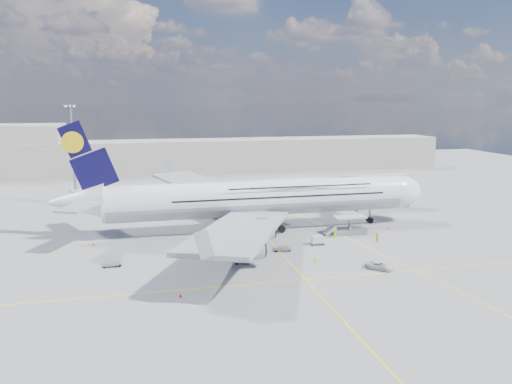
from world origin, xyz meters
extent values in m
plane|color=gray|center=(0.00, 0.00, 0.00)|extent=(300.00, 300.00, 0.00)
cube|color=yellow|center=(0.00, 0.00, 0.01)|extent=(0.25, 220.00, 0.01)
cube|color=yellow|center=(0.00, -20.00, 0.01)|extent=(120.00, 0.25, 0.01)
cube|color=yellow|center=(14.00, 10.00, 0.01)|extent=(14.16, 99.06, 0.01)
cylinder|color=white|center=(0.00, 10.00, 6.80)|extent=(62.00, 7.20, 7.20)
cylinder|color=#9EA0A5|center=(0.00, 10.00, 6.65)|extent=(60.76, 7.13, 7.13)
ellipsoid|color=white|center=(8.00, 10.00, 8.78)|extent=(36.00, 6.84, 3.76)
ellipsoid|color=white|center=(31.00, 10.00, 6.80)|extent=(11.52, 7.20, 7.20)
ellipsoid|color=black|center=(34.24, 10.00, 7.40)|extent=(3.84, 4.16, 1.44)
cone|color=white|center=(-35.50, 10.00, 7.60)|extent=(10.00, 6.84, 6.84)
cube|color=#0B0832|center=(-33.50, 10.00, 16.40)|extent=(11.02, 0.46, 14.61)
cylinder|color=yellow|center=(-35.60, 10.00, 18.90)|extent=(4.00, 0.60, 4.00)
cube|color=#999EA3|center=(-8.00, 30.00, 5.60)|extent=(25.49, 39.15, 3.35)
cube|color=#999EA3|center=(-8.00, -10.00, 5.60)|extent=(25.49, 39.15, 3.35)
cylinder|color=#B7BABF|center=(-3.00, 22.50, 3.20)|extent=(5.20, 3.50, 3.50)
cylinder|color=#B7BABF|center=(-7.50, 33.00, 3.20)|extent=(5.20, 3.50, 3.50)
cylinder|color=#B7BABF|center=(-3.00, -2.50, 3.20)|extent=(5.20, 3.50, 3.50)
cylinder|color=#B7BABF|center=(-7.50, -13.00, 3.20)|extent=(5.20, 3.50, 3.50)
cylinder|color=gray|center=(25.00, 10.00, 2.20)|extent=(0.44, 0.44, 3.80)
cylinder|color=black|center=(25.00, 10.00, 0.65)|extent=(1.30, 0.90, 1.30)
cylinder|color=gray|center=(0.00, 10.00, 2.20)|extent=(0.56, 0.56, 3.80)
cylinder|color=black|center=(0.00, 13.20, 0.75)|extent=(1.50, 0.90, 1.50)
cube|color=#B7B7BC|center=(25.00, 18.60, 7.10)|extent=(3.00, 10.00, 2.60)
cube|color=#B7B7BC|center=(33.00, 23.60, 7.10)|extent=(18.00, 3.00, 2.60)
cylinder|color=gray|center=(27.00, 21.60, 3.55)|extent=(0.80, 0.80, 7.10)
cylinder|color=black|center=(27.00, 21.60, 0.45)|extent=(0.90, 0.80, 0.90)
cylinder|color=gray|center=(41.00, 23.60, 3.55)|extent=(1.00, 1.00, 7.10)
cube|color=gray|center=(41.00, 23.60, 0.40)|extent=(2.00, 2.00, 0.80)
cylinder|color=#B7B7BC|center=(25.00, 14.80, 7.10)|extent=(3.60, 3.60, 2.80)
cube|color=silver|center=(17.00, 2.90, 3.50)|extent=(6.50, 3.20, 0.35)
cube|color=gray|center=(17.00, 2.90, 0.55)|extent=(6.50, 3.20, 1.10)
cube|color=gray|center=(17.00, 2.90, 2.05)|extent=(0.22, 1.99, 3.00)
cylinder|color=black|center=(14.40, 1.70, 0.35)|extent=(0.70, 0.30, 0.70)
cube|color=silver|center=(12.80, 2.90, 1.00)|extent=(2.16, 2.60, 1.60)
cylinder|color=gray|center=(-40.00, 45.00, 12.50)|extent=(0.70, 0.70, 25.00)
cube|color=gray|center=(-40.00, 45.00, 25.20)|extent=(3.00, 0.40, 0.60)
cube|color=#B2AD9E|center=(0.00, 95.00, 6.00)|extent=(180.00, 16.00, 12.00)
cube|color=#B2AD9E|center=(-70.00, 100.00, 9.00)|extent=(40.00, 22.00, 18.00)
cube|color=#193814|center=(40.00, 140.00, 4.00)|extent=(160.00, 6.00, 8.00)
cube|color=gray|center=(-11.01, -5.75, 0.32)|extent=(3.08, 2.21, 0.17)
cylinder|color=black|center=(-12.12, -6.30, 0.20)|extent=(0.41, 0.17, 0.41)
cylinder|color=black|center=(-9.90, -5.19, 0.20)|extent=(0.41, 0.17, 0.41)
cube|color=silver|center=(-11.01, -5.75, 1.06)|extent=(2.35, 1.91, 1.39)
cube|color=gray|center=(-7.78, -10.53, 0.30)|extent=(2.80, 1.87, 0.15)
cylinder|color=black|center=(-8.81, -11.04, 0.19)|extent=(0.38, 0.15, 0.38)
cylinder|color=black|center=(-6.75, -10.01, 0.19)|extent=(0.38, 0.15, 0.38)
cube|color=silver|center=(-7.78, -10.53, 0.99)|extent=(2.11, 1.65, 1.29)
cube|color=gray|center=(-9.48, -1.92, 0.39)|extent=(3.71, 2.54, 0.20)
cylinder|color=black|center=(-10.83, -2.60, 0.25)|extent=(0.50, 0.20, 0.50)
cylinder|color=black|center=(-8.13, -1.25, 0.25)|extent=(0.50, 0.20, 0.50)
cube|color=silver|center=(-9.48, -1.92, 1.29)|extent=(2.80, 2.22, 1.69)
cube|color=gray|center=(-28.68, -7.09, 0.35)|extent=(3.17, 1.91, 0.18)
cylinder|color=black|center=(-29.89, -7.70, 0.22)|extent=(0.44, 0.18, 0.44)
cylinder|color=black|center=(-27.47, -6.49, 0.22)|extent=(0.44, 0.18, 0.44)
cube|color=gray|center=(7.92, -3.03, 0.32)|extent=(2.85, 1.67, 0.16)
cylinder|color=black|center=(6.82, -3.58, 0.20)|extent=(0.40, 0.16, 0.40)
cylinder|color=black|center=(9.01, -2.48, 0.20)|extent=(0.40, 0.16, 0.40)
cube|color=silver|center=(7.92, -3.03, 1.05)|extent=(2.11, 1.52, 1.37)
cube|color=gray|center=(0.53, -5.31, 0.36)|extent=(3.22, 1.93, 0.18)
cylinder|color=black|center=(-0.70, -5.92, 0.23)|extent=(0.45, 0.18, 0.45)
cylinder|color=black|center=(1.76, -4.69, 0.23)|extent=(0.45, 0.18, 0.45)
cube|color=white|center=(-6.45, -7.84, 0.79)|extent=(3.45, 2.27, 1.47)
cube|color=black|center=(-6.45, -7.84, 1.70)|extent=(1.46, 1.61, 0.57)
cylinder|color=black|center=(-7.58, -8.47, 0.36)|extent=(0.73, 0.28, 0.73)
cylinder|color=black|center=(-5.32, -7.22, 0.36)|extent=(0.73, 0.28, 0.73)
cube|color=gray|center=(-9.36, 35.50, 1.05)|extent=(7.25, 4.10, 2.11)
cube|color=white|center=(-10.10, 35.50, 3.05)|extent=(5.54, 3.77, 2.32)
cube|color=white|center=(-6.73, 35.50, 2.00)|extent=(2.42, 2.81, 1.69)
cube|color=black|center=(-5.99, 35.50, 2.21)|extent=(0.66, 2.08, 0.95)
cylinder|color=black|center=(-7.04, 34.29, 0.58)|extent=(1.16, 0.37, 1.16)
cylinder|color=black|center=(-11.68, 36.71, 0.58)|extent=(1.16, 0.37, 1.16)
cube|color=#EA400C|center=(-10.10, 35.50, 2.32)|extent=(5.60, 3.83, 0.53)
cube|color=gray|center=(-12.13, 41.39, 0.86)|extent=(5.77, 2.59, 1.72)
cube|color=white|center=(-12.73, 41.39, 2.50)|extent=(4.32, 2.54, 1.89)
cube|color=white|center=(-9.98, 41.39, 1.64)|extent=(1.73, 2.12, 1.38)
cube|color=black|center=(-9.37, 41.39, 1.81)|extent=(0.29, 1.73, 0.77)
cylinder|color=black|center=(-10.24, 40.40, 0.47)|extent=(0.95, 0.30, 0.95)
cylinder|color=black|center=(-14.02, 42.38, 0.47)|extent=(0.95, 0.30, 0.95)
imported|color=silver|center=(12.97, -18.35, 0.61)|extent=(4.52, 4.59, 1.23)
imported|color=#BEF019|center=(24.72, 15.43, 0.76)|extent=(0.61, 0.45, 1.52)
imported|color=#D4E918|center=(19.43, -4.68, 0.99)|extent=(1.19, 1.22, 1.98)
imported|color=#BFE518|center=(-9.54, -6.39, 0.80)|extent=(0.41, 0.95, 1.60)
imported|color=#C9F019|center=(13.10, 0.63, 0.93)|extent=(1.08, 1.03, 1.86)
imported|color=#C4FB1A|center=(3.35, -14.80, 0.78)|extent=(1.10, 0.76, 1.56)
cone|color=#EA400C|center=(26.29, 3.96, 0.26)|extent=(0.40, 0.40, 0.51)
cube|color=#EA400C|center=(26.29, 3.96, 0.01)|extent=(0.35, 0.35, 0.03)
cone|color=#EA400C|center=(-4.18, 25.27, 0.27)|extent=(0.42, 0.42, 0.54)
cube|color=#EA400C|center=(-4.18, 25.27, 0.01)|extent=(0.37, 0.37, 0.03)
cone|color=#EA400C|center=(-5.77, 35.64, 0.25)|extent=(0.40, 0.40, 0.51)
cube|color=#EA400C|center=(-5.77, 35.64, 0.01)|extent=(0.35, 0.35, 0.03)
cone|color=#EA400C|center=(-4.37, -5.60, 0.27)|extent=(0.43, 0.43, 0.54)
cube|color=#EA400C|center=(-4.37, -5.60, 0.01)|extent=(0.37, 0.37, 0.03)
cone|color=#EA400C|center=(-18.89, -22.53, 0.31)|extent=(0.48, 0.48, 0.61)
cube|color=#EA400C|center=(-18.89, -22.53, 0.02)|extent=(0.41, 0.41, 0.03)
cone|color=#EA400C|center=(-32.61, 5.75, 0.30)|extent=(0.46, 0.46, 0.59)
cube|color=#EA400C|center=(-32.61, 5.75, 0.02)|extent=(0.40, 0.40, 0.03)
camera|label=1|loc=(-23.49, -87.84, 26.80)|focal=35.00mm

